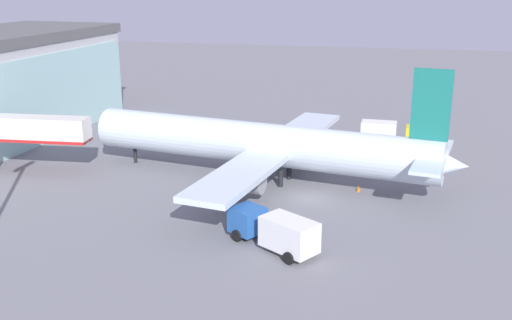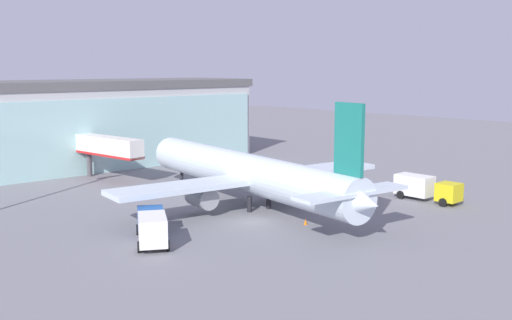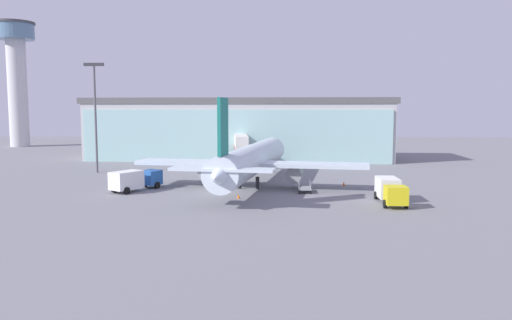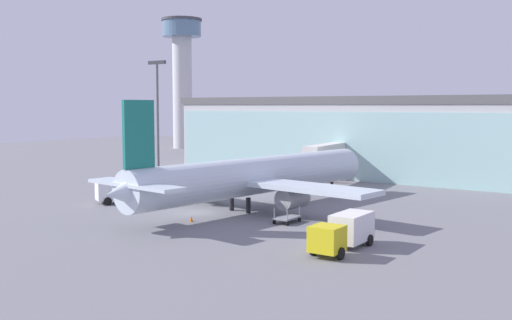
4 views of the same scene
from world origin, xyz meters
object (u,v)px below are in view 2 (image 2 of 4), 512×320
object	(u,v)px
jet_bridge	(108,147)
airplane	(248,173)
safety_cone_wingtip	(317,186)
safety_cone_nose	(306,222)
fuel_truck	(425,188)
catering_truck	(152,226)
baggage_cart	(324,199)

from	to	relation	value
jet_bridge	airplane	xyz separation A→B (m)	(2.72, -23.15, -0.72)
airplane	safety_cone_wingtip	xyz separation A→B (m)	(12.52, 1.00, -3.27)
jet_bridge	safety_cone_wingtip	xyz separation A→B (m)	(15.25, -22.16, -3.99)
safety_cone_nose	safety_cone_wingtip	world-z (taller)	same
fuel_truck	safety_cone_wingtip	distance (m)	13.00
jet_bridge	airplane	world-z (taller)	airplane
safety_cone_nose	safety_cone_wingtip	distance (m)	17.05
jet_bridge	catering_truck	bearing A→B (deg)	151.08
catering_truck	baggage_cart	xyz separation A→B (m)	(21.55, -0.60, -0.97)
baggage_cart	catering_truck	bearing A→B (deg)	-90.21
airplane	jet_bridge	bearing A→B (deg)	16.13
fuel_truck	baggage_cart	world-z (taller)	fuel_truck
fuel_truck	baggage_cart	xyz separation A→B (m)	(-8.95, 6.88, -0.97)
fuel_truck	airplane	bearing A→B (deg)	-124.76
airplane	catering_truck	size ratio (longest dim) A/B	5.13
fuel_truck	baggage_cart	bearing A→B (deg)	-126.06
baggage_cart	safety_cone_nose	distance (m)	9.16
catering_truck	safety_cone_nose	bearing A→B (deg)	-78.35
fuel_truck	safety_cone_nose	world-z (taller)	fuel_truck
airplane	catering_truck	bearing A→B (deg)	114.83
jet_bridge	fuel_truck	world-z (taller)	jet_bridge
airplane	safety_cone_wingtip	world-z (taller)	airplane
airplane	baggage_cart	xyz separation A→B (m)	(6.79, -4.67, -3.04)
fuel_truck	safety_cone_wingtip	world-z (taller)	fuel_truck
fuel_truck	baggage_cart	size ratio (longest dim) A/B	2.59
airplane	safety_cone_wingtip	size ratio (longest dim) A/B	68.63
safety_cone_nose	fuel_truck	bearing A→B (deg)	-8.20
catering_truck	fuel_truck	world-z (taller)	same
airplane	safety_cone_nose	bearing A→B (deg)	-178.18
airplane	safety_cone_nose	xyz separation A→B (m)	(-1.21, -9.10, -3.27)
safety_cone_nose	safety_cone_wingtip	size ratio (longest dim) A/B	1.00
catering_truck	baggage_cart	size ratio (longest dim) A/B	2.59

